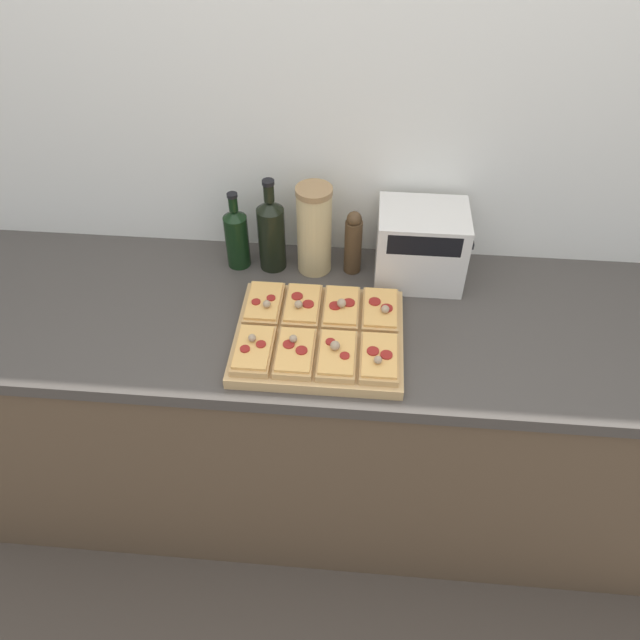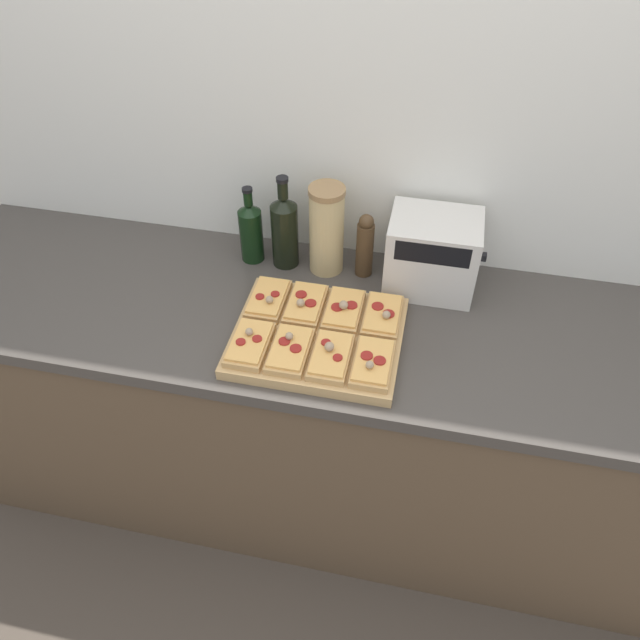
{
  "view_description": "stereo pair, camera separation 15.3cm",
  "coord_description": "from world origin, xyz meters",
  "px_view_note": "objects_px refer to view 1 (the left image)",
  "views": [
    {
      "loc": [
        0.03,
        -0.98,
        2.16
      ],
      "look_at": [
        -0.08,
        0.24,
        0.99
      ],
      "focal_mm": 35.0,
      "sensor_mm": 36.0,
      "label": 1
    },
    {
      "loc": [
        0.18,
        -0.96,
        2.16
      ],
      "look_at": [
        -0.08,
        0.24,
        0.99
      ],
      "focal_mm": 35.0,
      "sensor_mm": 36.0,
      "label": 2
    }
  ],
  "objects_px": {
    "cutting_board": "(319,337)",
    "toaster_oven": "(421,245)",
    "grain_jar_tall": "(314,230)",
    "wine_bottle": "(271,233)",
    "pepper_mill": "(354,243)",
    "olive_oil_bottle": "(237,236)"
  },
  "relations": [
    {
      "from": "cutting_board",
      "to": "toaster_oven",
      "type": "height_order",
      "value": "toaster_oven"
    },
    {
      "from": "grain_jar_tall",
      "to": "wine_bottle",
      "type": "bearing_deg",
      "value": 180.0
    },
    {
      "from": "cutting_board",
      "to": "wine_bottle",
      "type": "bearing_deg",
      "value": 118.13
    },
    {
      "from": "grain_jar_tall",
      "to": "pepper_mill",
      "type": "distance_m",
      "value": 0.13
    },
    {
      "from": "grain_jar_tall",
      "to": "pepper_mill",
      "type": "xyz_separation_m",
      "value": [
        0.12,
        0.0,
        -0.04
      ]
    },
    {
      "from": "olive_oil_bottle",
      "to": "toaster_oven",
      "type": "xyz_separation_m",
      "value": [
        0.55,
        -0.01,
        0.01
      ]
    },
    {
      "from": "wine_bottle",
      "to": "cutting_board",
      "type": "bearing_deg",
      "value": -61.87
    },
    {
      "from": "olive_oil_bottle",
      "to": "wine_bottle",
      "type": "bearing_deg",
      "value": 0.0
    },
    {
      "from": "pepper_mill",
      "to": "toaster_oven",
      "type": "height_order",
      "value": "toaster_oven"
    },
    {
      "from": "cutting_board",
      "to": "toaster_oven",
      "type": "xyz_separation_m",
      "value": [
        0.27,
        0.31,
        0.1
      ]
    },
    {
      "from": "cutting_board",
      "to": "pepper_mill",
      "type": "bearing_deg",
      "value": 76.39
    },
    {
      "from": "olive_oil_bottle",
      "to": "cutting_board",
      "type": "bearing_deg",
      "value": -49.0
    },
    {
      "from": "wine_bottle",
      "to": "grain_jar_tall",
      "type": "xyz_separation_m",
      "value": [
        0.13,
        0.0,
        0.02
      ]
    },
    {
      "from": "pepper_mill",
      "to": "toaster_oven",
      "type": "distance_m",
      "value": 0.2
    },
    {
      "from": "grain_jar_tall",
      "to": "toaster_oven",
      "type": "height_order",
      "value": "grain_jar_tall"
    },
    {
      "from": "cutting_board",
      "to": "toaster_oven",
      "type": "bearing_deg",
      "value": 48.09
    },
    {
      "from": "olive_oil_bottle",
      "to": "wine_bottle",
      "type": "height_order",
      "value": "wine_bottle"
    },
    {
      "from": "grain_jar_tall",
      "to": "olive_oil_bottle",
      "type": "bearing_deg",
      "value": 180.0
    },
    {
      "from": "cutting_board",
      "to": "olive_oil_bottle",
      "type": "bearing_deg",
      "value": 131.0
    },
    {
      "from": "cutting_board",
      "to": "pepper_mill",
      "type": "distance_m",
      "value": 0.34
    },
    {
      "from": "wine_bottle",
      "to": "grain_jar_tall",
      "type": "relative_size",
      "value": 1.06
    },
    {
      "from": "toaster_oven",
      "to": "cutting_board",
      "type": "bearing_deg",
      "value": -131.91
    }
  ]
}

